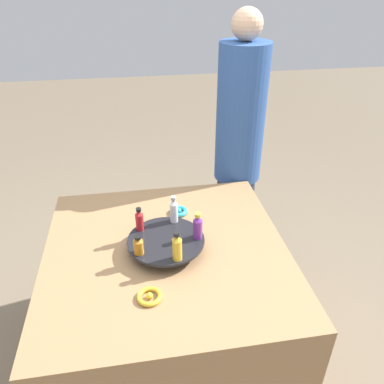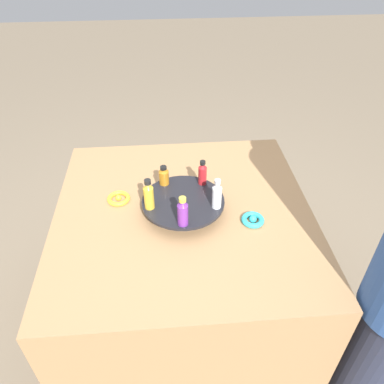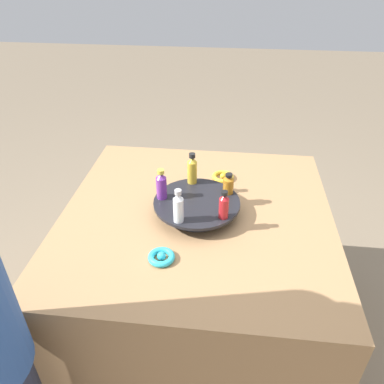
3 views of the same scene
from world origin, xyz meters
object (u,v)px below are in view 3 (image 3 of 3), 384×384
object	(u,v)px
bottle_clear	(178,207)
bottle_gold	(192,169)
bottle_purple	(161,185)
bottle_red	(224,206)
ribbon_bow_teal	(161,257)
display_stand	(197,206)
bottle_amber	(228,184)
ribbon_bow_gold	(223,177)

from	to	relation	value
bottle_clear	bottle_gold	distance (m)	0.26
bottle_clear	bottle_gold	bearing A→B (deg)	-94.10
bottle_purple	bottle_red	world-z (taller)	bottle_purple
bottle_clear	bottle_gold	size ratio (longest dim) A/B	0.98
bottle_clear	bottle_purple	bearing A→B (deg)	-58.10
bottle_clear	ribbon_bow_teal	world-z (taller)	bottle_clear
ribbon_bow_teal	display_stand	bearing A→B (deg)	-108.55
bottle_amber	ribbon_bow_gold	distance (m)	0.22
bottle_amber	bottle_gold	world-z (taller)	bottle_gold
bottle_gold	ribbon_bow_gold	distance (m)	0.22
bottle_amber	ribbon_bow_teal	xyz separation A→B (m)	(0.21, 0.35, -0.09)
display_stand	ribbon_bow_teal	bearing A→B (deg)	71.45
bottle_amber	bottle_clear	bearing A→B (deg)	49.90
bottle_clear	ribbon_bow_teal	size ratio (longest dim) A/B	1.45
display_stand	bottle_clear	size ratio (longest dim) A/B	2.54
bottle_purple	bottle_amber	distance (m)	0.27
ribbon_bow_gold	ribbon_bow_teal	xyz separation A→B (m)	(0.18, 0.55, 0.00)
bottle_clear	bottle_amber	distance (m)	0.27
bottle_gold	ribbon_bow_teal	world-z (taller)	bottle_gold
display_stand	ribbon_bow_teal	world-z (taller)	display_stand
bottle_gold	bottle_red	bearing A→B (deg)	121.90
bottle_purple	ribbon_bow_teal	distance (m)	0.31
bottle_clear	bottle_gold	world-z (taller)	bottle_gold
bottle_clear	bottle_gold	xyz separation A→B (m)	(-0.02, -0.26, 0.00)
bottle_clear	bottle_red	size ratio (longest dim) A/B	1.17
bottle_gold	ribbon_bow_teal	bearing A→B (deg)	81.89
bottle_clear	bottle_amber	xyz separation A→B (m)	(-0.17, -0.20, -0.02)
display_stand	bottle_amber	size ratio (longest dim) A/B	3.86
display_stand	bottle_amber	bearing A→B (deg)	-148.10
bottle_clear	ribbon_bow_gold	size ratio (longest dim) A/B	1.36
display_stand	bottle_purple	distance (m)	0.16
display_stand	bottle_red	size ratio (longest dim) A/B	2.98
bottle_purple	bottle_amber	xyz separation A→B (m)	(-0.26, -0.06, -0.02)
bottle_red	ribbon_bow_gold	world-z (taller)	bottle_red
display_stand	bottle_purple	world-z (taller)	bottle_purple
bottle_amber	ribbon_bow_teal	size ratio (longest dim) A/B	0.95
bottle_gold	ribbon_bow_teal	xyz separation A→B (m)	(0.06, 0.41, -0.11)
bottle_amber	bottle_red	bearing A→B (deg)	85.90
bottle_purple	bottle_gold	size ratio (longest dim) A/B	0.94
display_stand	bottle_red	world-z (taller)	bottle_red
bottle_gold	ribbon_bow_gold	bearing A→B (deg)	-132.22
bottle_purple	ribbon_bow_teal	bearing A→B (deg)	99.49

